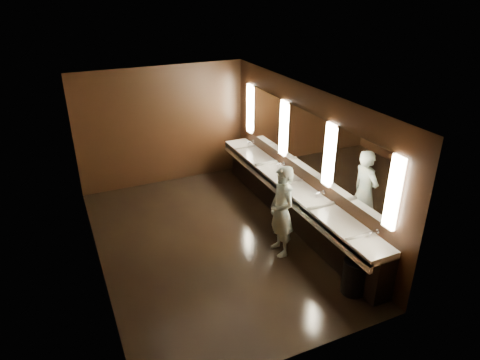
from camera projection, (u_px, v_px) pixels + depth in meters
name	position (u px, v px, depth m)	size (l,w,h in m)	color
floor	(210.00, 242.00, 8.14)	(6.00, 6.00, 0.00)	black
ceiling	(205.00, 97.00, 6.94)	(4.00, 6.00, 0.02)	#2D2D2B
wall_back	(163.00, 126.00, 10.01)	(4.00, 0.02, 2.80)	black
wall_front	(296.00, 272.00, 5.07)	(4.00, 0.02, 2.80)	black
wall_left	(90.00, 197.00, 6.79)	(0.02, 6.00, 2.80)	black
wall_right	(304.00, 157.00, 8.29)	(0.02, 6.00, 2.80)	black
sink_counter	(293.00, 201.00, 8.60)	(0.55, 5.40, 1.01)	black
mirror_band	(305.00, 141.00, 8.13)	(0.06, 5.03, 1.15)	#FCECC6
person	(282.00, 212.00, 7.50)	(0.62, 0.40, 1.69)	#89BBCD
trash_bin	(354.00, 277.00, 6.74)	(0.38, 0.38, 0.59)	black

